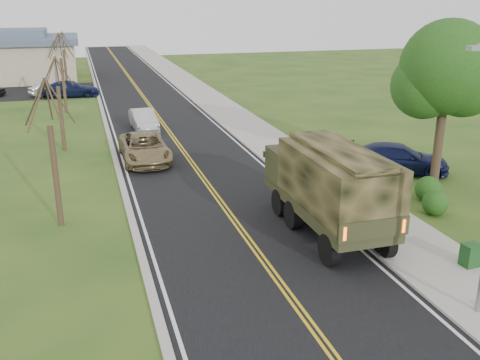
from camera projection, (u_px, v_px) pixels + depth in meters
name	position (u px, v px, depth m)	size (l,w,h in m)	color
ground	(316.00, 332.00, 15.01)	(160.00, 160.00, 0.00)	#264717
road	(143.00, 97.00, 51.32)	(8.00, 120.00, 0.01)	black
curb_right	(186.00, 94.00, 52.42)	(0.30, 120.00, 0.12)	#9E998E
sidewalk_right	(203.00, 93.00, 52.90)	(3.20, 120.00, 0.10)	#9E998E
curb_left	(99.00, 98.00, 50.18)	(0.30, 120.00, 0.10)	#9E998E
leafy_tree	(447.00, 75.00, 25.31)	(4.83, 4.50, 8.10)	#38281C
bare_tree_a	(54.00, 164.00, 21.35)	(1.93, 2.26, 6.08)	#38281C
bare_tree_b	(61.00, 111.00, 32.29)	(1.83, 2.14, 5.73)	#38281C
bare_tree_c	(63.00, 79.00, 43.09)	(2.04, 2.39, 6.42)	#38281C
bare_tree_d	(65.00, 65.00, 54.05)	(1.88, 2.20, 5.91)	#38281C
military_truck	(329.00, 183.00, 20.73)	(2.65, 7.45, 3.70)	black
suv_champagne	(145.00, 148.00, 30.73)	(2.60, 5.63, 1.56)	#8C794F
sedan_silver	(144.00, 120.00, 38.07)	(1.53, 4.40, 1.45)	silver
pickup_navy	(398.00, 158.00, 28.69)	(2.16, 5.32, 1.54)	#0F1539
utility_box_near	(471.00, 255.00, 18.46)	(0.60, 0.50, 0.80)	#19471B
lot_car_silver	(49.00, 89.00, 51.75)	(1.27, 3.64, 1.20)	silver
lot_car_navy	(71.00, 89.00, 51.11)	(2.12, 5.21, 1.51)	#10183B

